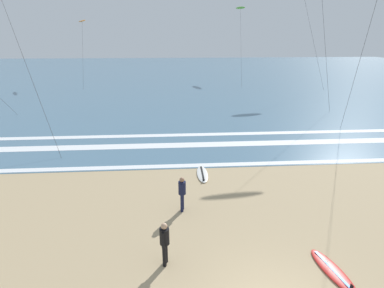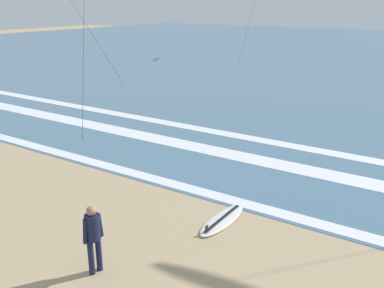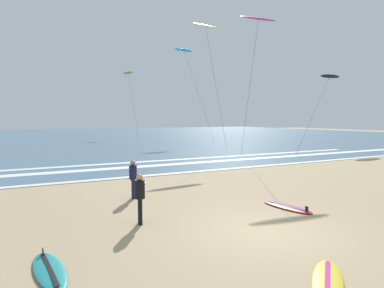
{
  "view_description": "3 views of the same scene",
  "coord_description": "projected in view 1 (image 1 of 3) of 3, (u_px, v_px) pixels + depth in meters",
  "views": [
    {
      "loc": [
        -2.76,
        -5.8,
        7.24
      ],
      "look_at": [
        -1.71,
        9.16,
        1.76
      ],
      "focal_mm": 27.94,
      "sensor_mm": 36.0,
      "label": 1
    },
    {
      "loc": [
        3.64,
        0.08,
        5.64
      ],
      "look_at": [
        -1.7,
        8.34,
        2.3
      ],
      "focal_mm": 39.27,
      "sensor_mm": 36.0,
      "label": 2
    },
    {
      "loc": [
        -5.96,
        -7.18,
        3.34
      ],
      "look_at": [
        1.71,
        8.27,
        1.94
      ],
      "focal_mm": 29.5,
      "sensor_mm": 36.0,
      "label": 3
    }
  ],
  "objects": [
    {
      "name": "wave_foam_outer_break",
      "position": [
        191.0,
        135.0,
        23.03
      ],
      "size": [
        48.72,
        0.69,
        0.01
      ],
      "primitive_type": "cube",
      "color": "white",
      "rests_on": "ocean_surface"
    },
    {
      "name": "surfboard_near_water",
      "position": [
        202.0,
        174.0,
        16.45
      ],
      "size": [
        0.62,
        2.11,
        0.25
      ],
      "color": "silver",
      "rests_on": "ground"
    },
    {
      "name": "ocean_surface",
      "position": [
        185.0,
        74.0,
        59.5
      ],
      "size": [
        140.0,
        90.0,
        0.01
      ],
      "primitive_type": "cube",
      "color": "slate",
      "rests_on": "ground"
    },
    {
      "name": "wave_foam_mid_break",
      "position": [
        206.0,
        145.0,
        20.97
      ],
      "size": [
        59.06,
        1.0,
        0.01
      ],
      "primitive_type": "cube",
      "color": "white",
      "rests_on": "ocean_surface"
    },
    {
      "name": "kite_orange_distant_low",
      "position": [
        82.0,
        21.0,
        46.29
      ],
      "size": [
        2.2,
        9.12,
        9.55
      ],
      "color": "orange",
      "rests_on": "ground"
    },
    {
      "name": "surfer_foreground_main",
      "position": [
        182.0,
        191.0,
        12.79
      ],
      "size": [
        0.32,
        0.52,
        1.6
      ],
      "color": "#141938",
      "rests_on": "ground"
    },
    {
      "name": "surfboard_left_pile",
      "position": [
        333.0,
        271.0,
        9.69
      ],
      "size": [
        0.97,
        2.17,
        0.25
      ],
      "color": "red",
      "rests_on": "ground"
    },
    {
      "name": "surfer_right_near",
      "position": [
        165.0,
        240.0,
        9.73
      ],
      "size": [
        0.32,
        0.51,
        1.6
      ],
      "color": "black",
      "rests_on": "ground"
    },
    {
      "name": "wave_foam_shoreline",
      "position": [
        252.0,
        164.0,
        17.83
      ],
      "size": [
        56.59,
        0.51,
        0.01
      ],
      "primitive_type": "cube",
      "color": "white",
      "rests_on": "ocean_surface"
    },
    {
      "name": "kite_lime_high_right",
      "position": [
        240.0,
        8.0,
        52.64
      ],
      "size": [
        3.03,
        15.36,
        12.01
      ],
      "color": "#70C628",
      "rests_on": "ground"
    }
  ]
}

